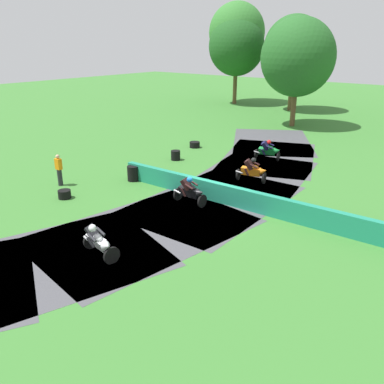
% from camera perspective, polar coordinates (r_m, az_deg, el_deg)
% --- Properties ---
extents(ground_plane, '(120.00, 120.00, 0.00)m').
position_cam_1_polar(ground_plane, '(18.82, 3.18, -1.20)').
color(ground_plane, '#38752D').
extents(track_asphalt, '(11.05, 34.69, 0.01)m').
position_cam_1_polar(track_asphalt, '(19.61, -0.35, -0.23)').
color(track_asphalt, '#47474C').
rests_on(track_asphalt, ground).
extents(safety_barrier, '(21.82, 0.71, 0.90)m').
position_cam_1_polar(safety_barrier, '(16.51, 19.01, -3.89)').
color(safety_barrier, '#1E8466').
rests_on(safety_barrier, ground).
extents(motorcycle_lead_white, '(1.70, 1.02, 1.42)m').
position_cam_1_polar(motorcycle_lead_white, '(14.11, -13.10, -6.73)').
color(motorcycle_lead_white, black).
rests_on(motorcycle_lead_white, ground).
extents(motorcycle_chase_black, '(1.68, 0.74, 1.43)m').
position_cam_1_polar(motorcycle_chase_black, '(18.11, -0.27, 0.15)').
color(motorcycle_chase_black, black).
rests_on(motorcycle_chase_black, ground).
extents(motorcycle_trailing_orange, '(1.71, 1.02, 1.43)m').
position_cam_1_polar(motorcycle_trailing_orange, '(21.24, 8.51, 3.04)').
color(motorcycle_trailing_orange, black).
rests_on(motorcycle_trailing_orange, ground).
extents(motorcycle_fourth_green, '(1.72, 1.09, 1.42)m').
position_cam_1_polar(motorcycle_fourth_green, '(25.47, 10.69, 5.81)').
color(motorcycle_fourth_green, black).
rests_on(motorcycle_fourth_green, ground).
extents(tire_stack_mid_a, '(0.59, 0.59, 0.40)m').
position_cam_1_polar(tire_stack_mid_a, '(19.92, -17.56, -0.30)').
color(tire_stack_mid_a, black).
rests_on(tire_stack_mid_a, ground).
extents(tire_stack_mid_b, '(0.61, 0.61, 0.80)m').
position_cam_1_polar(tire_stack_mid_b, '(21.58, -8.32, 2.62)').
color(tire_stack_mid_b, black).
rests_on(tire_stack_mid_b, ground).
extents(tire_stack_far, '(0.58, 0.58, 0.60)m').
position_cam_1_polar(tire_stack_far, '(25.19, -2.33, 5.20)').
color(tire_stack_far, black).
rests_on(tire_stack_far, ground).
extents(tire_stack_extra_a, '(0.71, 0.71, 0.40)m').
position_cam_1_polar(tire_stack_extra_a, '(28.24, 0.38, 6.70)').
color(tire_stack_extra_a, black).
rests_on(tire_stack_extra_a, ground).
extents(track_marshal, '(0.34, 0.24, 1.63)m').
position_cam_1_polar(track_marshal, '(21.59, -18.25, 2.96)').
color(track_marshal, '#232328').
rests_on(track_marshal, ground).
extents(tree_far_left, '(6.10, 6.10, 8.89)m').
position_cam_1_polar(tree_far_left, '(36.15, 14.71, 17.91)').
color(tree_far_left, brown).
rests_on(tree_far_left, ground).
extents(tree_far_right, '(6.35, 6.35, 11.18)m').
position_cam_1_polar(tree_far_right, '(49.81, 6.34, 21.45)').
color(tree_far_right, brown).
rests_on(tree_far_right, ground).
extents(tree_mid_rise, '(6.23, 6.23, 9.52)m').
position_cam_1_polar(tree_mid_rise, '(44.72, 14.27, 19.05)').
color(tree_mid_rise, brown).
rests_on(tree_mid_rise, ground).
extents(tree_distant, '(6.25, 6.25, 9.68)m').
position_cam_1_polar(tree_distant, '(48.65, 6.30, 19.78)').
color(tree_distant, brown).
rests_on(tree_distant, ground).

